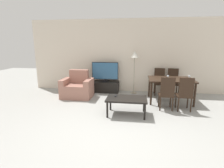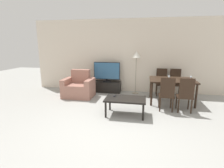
# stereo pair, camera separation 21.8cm
# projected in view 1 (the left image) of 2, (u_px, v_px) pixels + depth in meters

# --- Properties ---
(ground_plane) EXTENTS (18.00, 18.00, 0.00)m
(ground_plane) POSITION_uv_depth(u_px,v_px,m) (112.00, 134.00, 3.56)
(ground_plane) COLOR #9E9E99
(wall_back) EXTENTS (7.29, 0.06, 2.70)m
(wall_back) POSITION_uv_depth(u_px,v_px,m) (125.00, 56.00, 6.59)
(wall_back) COLOR beige
(wall_back) RESTS_ON ground_plane
(armchair) EXTENTS (1.01, 0.74, 0.92)m
(armchair) POSITION_uv_depth(u_px,v_px,m) (77.00, 88.00, 5.98)
(armchair) COLOR #9E6B5B
(armchair) RESTS_ON ground_plane
(tv_stand) EXTENTS (1.04, 0.45, 0.41)m
(tv_stand) POSITION_uv_depth(u_px,v_px,m) (105.00, 87.00, 6.66)
(tv_stand) COLOR black
(tv_stand) RESTS_ON ground_plane
(tv) EXTENTS (0.99, 0.32, 0.73)m
(tv) POSITION_uv_depth(u_px,v_px,m) (105.00, 72.00, 6.53)
(tv) COLOR black
(tv) RESTS_ON tv_stand
(coffee_table) EXTENTS (1.02, 0.64, 0.45)m
(coffee_table) POSITION_uv_depth(u_px,v_px,m) (127.00, 100.00, 4.46)
(coffee_table) COLOR black
(coffee_table) RESTS_ON ground_plane
(dining_table) EXTENTS (1.35, 0.98, 0.74)m
(dining_table) POSITION_uv_depth(u_px,v_px,m) (171.00, 81.00, 5.45)
(dining_table) COLOR black
(dining_table) RESTS_ON ground_plane
(dining_chair_near) EXTENTS (0.40, 0.40, 0.94)m
(dining_chair_near) POSITION_uv_depth(u_px,v_px,m) (167.00, 92.00, 4.74)
(dining_chair_near) COLOR black
(dining_chair_near) RESTS_ON ground_plane
(dining_chair_far) EXTENTS (0.40, 0.40, 0.94)m
(dining_chair_far) POSITION_uv_depth(u_px,v_px,m) (173.00, 81.00, 6.23)
(dining_chair_far) COLOR black
(dining_chair_far) RESTS_ON ground_plane
(dining_chair_near_right) EXTENTS (0.40, 0.40, 0.94)m
(dining_chair_near_right) POSITION_uv_depth(u_px,v_px,m) (185.00, 93.00, 4.67)
(dining_chair_near_right) COLOR black
(dining_chair_near_right) RESTS_ON ground_plane
(dining_chair_far_left) EXTENTS (0.40, 0.40, 0.94)m
(dining_chair_far_left) POSITION_uv_depth(u_px,v_px,m) (159.00, 80.00, 6.29)
(dining_chair_far_left) COLOR black
(dining_chair_far_left) RESTS_ON ground_plane
(floor_lamp) EXTENTS (0.30, 0.30, 1.55)m
(floor_lamp) POSITION_uv_depth(u_px,v_px,m) (135.00, 57.00, 6.24)
(floor_lamp) COLOR gray
(floor_lamp) RESTS_ON ground_plane
(remote_primary) EXTENTS (0.04, 0.15, 0.02)m
(remote_primary) POSITION_uv_depth(u_px,v_px,m) (116.00, 96.00, 4.61)
(remote_primary) COLOR black
(remote_primary) RESTS_ON coffee_table
(wine_glass_left) EXTENTS (0.07, 0.07, 0.15)m
(wine_glass_left) POSITION_uv_depth(u_px,v_px,m) (168.00, 76.00, 5.25)
(wine_glass_left) COLOR silver
(wine_glass_left) RESTS_ON dining_table
(wine_glass_center) EXTENTS (0.07, 0.07, 0.15)m
(wine_glass_center) POSITION_uv_depth(u_px,v_px,m) (189.00, 77.00, 5.22)
(wine_glass_center) COLOR silver
(wine_glass_center) RESTS_ON dining_table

